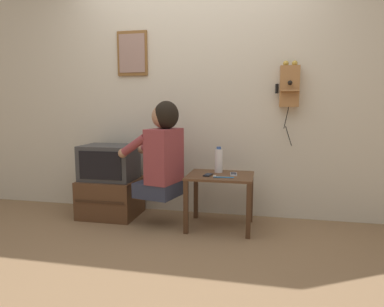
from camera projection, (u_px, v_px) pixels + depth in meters
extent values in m
plane|color=#846647|center=(166.00, 255.00, 2.62)|extent=(14.00, 14.00, 0.00)
cube|color=beige|center=(196.00, 92.00, 3.54)|extent=(6.80, 0.05, 2.55)
cube|color=#51331E|center=(220.00, 176.00, 3.15)|extent=(0.60, 0.49, 0.02)
cube|color=#452B1A|center=(186.00, 207.00, 3.03)|extent=(0.04, 0.04, 0.48)
cube|color=#452B1A|center=(249.00, 211.00, 2.91)|extent=(0.04, 0.04, 0.48)
cube|color=#452B1A|center=(196.00, 195.00, 3.46)|extent=(0.04, 0.04, 0.48)
cube|color=#452B1A|center=(251.00, 198.00, 3.34)|extent=(0.04, 0.04, 0.48)
cube|color=#2D3347|center=(158.00, 189.00, 3.23)|extent=(0.43, 0.42, 0.14)
cube|color=brown|center=(164.00, 156.00, 3.16)|extent=(0.30, 0.41, 0.50)
sphere|color=#A37556|center=(164.00, 116.00, 3.11)|extent=(0.22, 0.22, 0.22)
ellipsoid|color=black|center=(166.00, 115.00, 3.09)|extent=(0.27, 0.28, 0.26)
cylinder|color=brown|center=(133.00, 146.00, 3.11)|extent=(0.30, 0.14, 0.22)
cylinder|color=brown|center=(152.00, 142.00, 3.38)|extent=(0.30, 0.14, 0.22)
sphere|color=#A37556|center=(123.00, 153.00, 3.17)|extent=(0.09, 0.09, 0.09)
sphere|color=#A37556|center=(142.00, 149.00, 3.45)|extent=(0.09, 0.09, 0.09)
cube|color=#51331E|center=(111.00, 197.00, 3.55)|extent=(0.57, 0.50, 0.39)
cube|color=#392315|center=(99.00, 202.00, 3.30)|extent=(0.51, 0.01, 0.02)
cube|color=#38383A|center=(109.00, 162.00, 3.49)|extent=(0.53, 0.39, 0.35)
cube|color=black|center=(100.00, 166.00, 3.29)|extent=(0.44, 0.01, 0.28)
cube|color=#9E6B3D|center=(289.00, 86.00, 3.26)|extent=(0.18, 0.11, 0.39)
cube|color=#9E6B3D|center=(290.00, 91.00, 3.19)|extent=(0.16, 0.07, 0.03)
sphere|color=#B79338|center=(286.00, 63.00, 3.23)|extent=(0.05, 0.05, 0.05)
sphere|color=#B79338|center=(295.00, 63.00, 3.21)|extent=(0.05, 0.05, 0.05)
cone|color=black|center=(290.00, 83.00, 3.16)|extent=(0.04, 0.05, 0.04)
cylinder|color=black|center=(277.00, 89.00, 3.29)|extent=(0.03, 0.03, 0.09)
cylinder|color=black|center=(286.00, 117.00, 3.29)|extent=(0.04, 0.04, 0.22)
cylinder|color=black|center=(289.00, 136.00, 3.31)|extent=(0.07, 0.06, 0.19)
cube|color=brown|center=(132.00, 53.00, 3.59)|extent=(0.33, 0.02, 0.46)
cube|color=gray|center=(132.00, 53.00, 3.58)|extent=(0.28, 0.01, 0.39)
cube|color=black|center=(208.00, 175.00, 3.11)|extent=(0.08, 0.13, 0.01)
cube|color=black|center=(208.00, 174.00, 3.11)|extent=(0.07, 0.10, 0.00)
cube|color=silver|center=(234.00, 174.00, 3.15)|extent=(0.07, 0.13, 0.01)
cube|color=black|center=(234.00, 173.00, 3.15)|extent=(0.06, 0.10, 0.00)
cylinder|color=silver|center=(219.00, 161.00, 3.25)|extent=(0.08, 0.08, 0.22)
cylinder|color=#2D4C8C|center=(219.00, 148.00, 3.23)|extent=(0.04, 0.04, 0.02)
cylinder|color=#338CD8|center=(223.00, 177.00, 3.01)|extent=(0.18, 0.02, 0.01)
cube|color=white|center=(214.00, 176.00, 3.02)|extent=(0.03, 0.01, 0.01)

